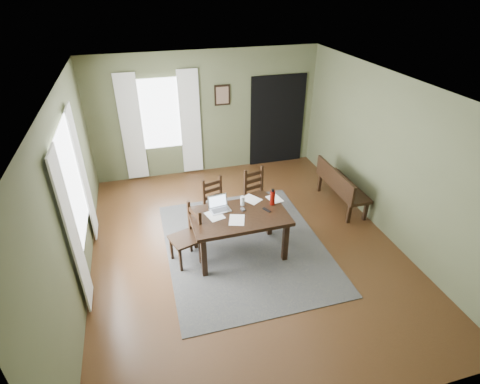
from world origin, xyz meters
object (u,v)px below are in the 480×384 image
object	(u,v)px
chair_back_left	(216,204)
laptop	(219,206)
dining_table	(239,220)
chair_end	(188,236)
water_bottle	(272,197)
chair_back_right	(257,195)
bench	(340,184)

from	to	relation	value
chair_back_left	laptop	distance (m)	0.75
dining_table	laptop	distance (m)	0.39
chair_end	water_bottle	size ratio (longest dim) A/B	3.42
chair_back_right	water_bottle	world-z (taller)	water_bottle
chair_end	bench	xyz separation A→B (m)	(3.11, 0.86, 0.00)
chair_back_left	laptop	world-z (taller)	laptop
laptop	water_bottle	size ratio (longest dim) A/B	1.24
dining_table	water_bottle	bearing A→B (deg)	13.14
bench	water_bottle	bearing A→B (deg)	114.36
chair_end	laptop	xyz separation A→B (m)	(0.56, 0.19, 0.35)
chair_back_right	laptop	xyz separation A→B (m)	(-0.88, -0.70, 0.35)
chair_end	bench	distance (m)	3.23
water_bottle	bench	bearing A→B (deg)	24.36
chair_end	chair_back_right	world-z (taller)	chair_back_right
bench	laptop	bearing A→B (deg)	104.64
bench	dining_table	bearing A→B (deg)	111.77
chair_end	bench	bearing A→B (deg)	87.98
dining_table	bench	xyz separation A→B (m)	(2.29, 0.91, -0.20)
laptop	water_bottle	world-z (taller)	water_bottle
bench	laptop	distance (m)	2.66
dining_table	chair_back_left	xyz separation A→B (m)	(-0.18, 0.89, -0.22)
dining_table	chair_back_left	size ratio (longest dim) A/B	1.67
chair_end	chair_back_right	bearing A→B (deg)	104.32
chair_back_left	chair_back_right	world-z (taller)	chair_back_right
chair_end	laptop	bearing A→B (deg)	91.45
chair_back_left	bench	distance (m)	2.47
chair_back_left	chair_back_right	xyz separation A→B (m)	(0.79, 0.05, 0.03)
dining_table	water_bottle	xyz separation A→B (m)	(0.60, 0.15, 0.22)
dining_table	chair_end	distance (m)	0.85
bench	water_bottle	world-z (taller)	water_bottle
chair_end	water_bottle	distance (m)	1.49
dining_table	chair_end	xyz separation A→B (m)	(-0.82, 0.06, -0.20)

